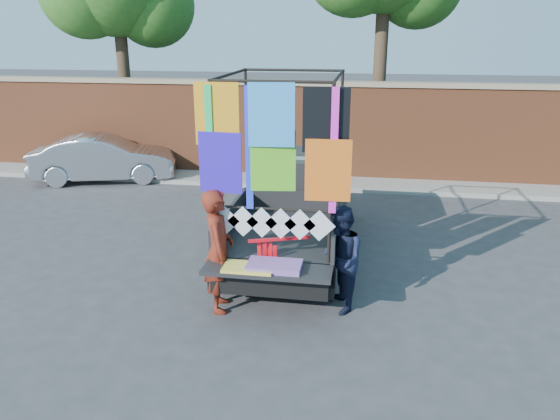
% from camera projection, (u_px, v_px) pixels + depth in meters
% --- Properties ---
extents(ground, '(90.00, 90.00, 0.00)m').
position_uv_depth(ground, '(308.00, 295.00, 8.39)').
color(ground, '#38383A').
rests_on(ground, ground).
extents(brick_wall, '(30.00, 0.45, 2.61)m').
position_uv_depth(brick_wall, '(339.00, 130.00, 14.52)').
color(brick_wall, brown).
rests_on(brick_wall, ground).
extents(curb, '(30.00, 1.20, 0.12)m').
position_uv_depth(curb, '(336.00, 183.00, 14.27)').
color(curb, gray).
rests_on(curb, ground).
extents(pickup_truck, '(2.07, 5.21, 3.28)m').
position_uv_depth(pickup_truck, '(296.00, 203.00, 10.09)').
color(pickup_truck, black).
rests_on(pickup_truck, ground).
extents(sedan, '(3.93, 2.31, 1.22)m').
position_uv_depth(sedan, '(104.00, 158.00, 14.55)').
color(sedan, silver).
rests_on(sedan, ground).
extents(woman, '(0.58, 0.74, 1.80)m').
position_uv_depth(woman, '(219.00, 251.00, 7.73)').
color(woman, maroon).
rests_on(woman, ground).
extents(man, '(0.82, 0.92, 1.56)m').
position_uv_depth(man, '(340.00, 260.00, 7.73)').
color(man, '#141B34').
rests_on(man, ground).
extents(streamer_bundle, '(0.84, 0.35, 0.61)m').
position_uv_depth(streamer_bundle, '(272.00, 251.00, 7.71)').
color(streamer_bundle, red).
rests_on(streamer_bundle, ground).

